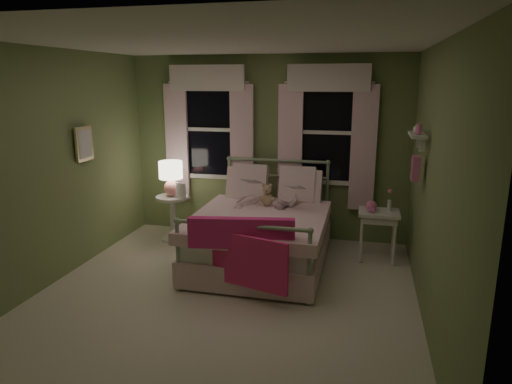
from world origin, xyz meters
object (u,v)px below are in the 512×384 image
(nightstand_left, at_px, (173,212))
(child_right, at_px, (291,187))
(bed, at_px, (262,233))
(table_lamp, at_px, (171,175))
(nightstand_right, at_px, (379,219))
(child_left, at_px, (249,179))
(teddy_bear, at_px, (267,197))

(nightstand_left, bearing_deg, child_right, -3.11)
(bed, bearing_deg, table_lamp, 160.28)
(nightstand_right, bearing_deg, child_right, 179.66)
(bed, relative_size, child_left, 2.53)
(child_right, height_order, table_lamp, child_right)
(child_left, xyz_separation_m, table_lamp, (-1.16, 0.09, -0.02))
(nightstand_left, distance_m, table_lamp, 0.54)
(child_right, height_order, nightstand_left, child_right)
(child_right, bearing_deg, nightstand_left, 19.85)
(nightstand_right, bearing_deg, nightstand_left, 177.99)
(child_right, height_order, teddy_bear, child_right)
(child_left, height_order, child_right, child_left)
(nightstand_left, bearing_deg, table_lamp, -45.00)
(child_right, xyz_separation_m, nightstand_right, (1.13, -0.01, -0.35))
(child_left, bearing_deg, teddy_bear, 161.90)
(table_lamp, height_order, nightstand_right, table_lamp)
(teddy_bear, relative_size, nightstand_right, 0.46)
(bed, relative_size, teddy_bear, 6.86)
(nightstand_left, relative_size, nightstand_right, 1.02)
(table_lamp, xyz_separation_m, nightstand_right, (2.84, -0.10, -0.40))
(bed, height_order, child_right, child_right)
(teddy_bear, bearing_deg, table_lamp, 170.06)
(bed, bearing_deg, teddy_bear, 90.00)
(bed, height_order, table_lamp, bed)
(nightstand_left, height_order, table_lamp, table_lamp)
(table_lamp, bearing_deg, bed, -19.72)
(teddy_bear, xyz_separation_m, nightstand_right, (1.41, 0.15, -0.24))
(child_right, bearing_deg, child_left, 22.95)
(child_right, bearing_deg, bed, 79.35)
(child_left, bearing_deg, bed, 135.00)
(bed, xyz_separation_m, nightstand_left, (-1.44, 0.51, 0.03))
(bed, height_order, nightstand_left, bed)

